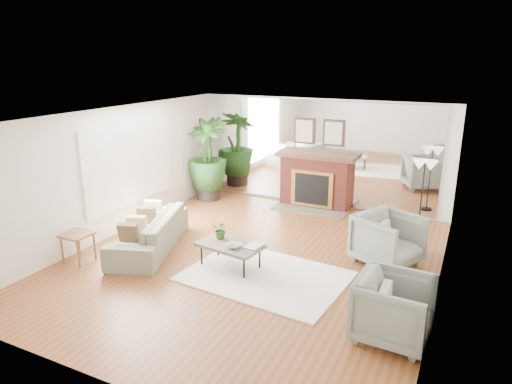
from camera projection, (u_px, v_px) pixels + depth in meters
The scene contains 18 objects.
ground at pixel (253, 260), 7.98m from camera, with size 7.00×7.00×0.00m, color brown.
wall_left at pixel (115, 172), 8.87m from camera, with size 0.02×7.00×2.50m, color silver.
wall_right at pixel (444, 218), 6.37m from camera, with size 0.02×7.00×2.50m, color silver.
wall_back at pixel (319, 153), 10.63m from camera, with size 6.00×0.02×2.50m, color silver.
mirror_panel at pixel (319, 153), 10.61m from camera, with size 5.40×0.04×2.40m, color silver.
window_panel at pixel (130, 163), 9.17m from camera, with size 0.04×2.40×1.50m, color #B2E09E.
fireplace at pixel (315, 180), 10.60m from camera, with size 1.85×0.83×2.05m.
area_rug at pixel (265, 276), 7.35m from camera, with size 2.50×1.78×0.03m, color white.
coffee_table at pixel (230, 246), 7.57m from camera, with size 1.15×0.78×0.43m.
sofa at pixel (149, 232), 8.34m from camera, with size 2.24×0.88×0.65m, color slate.
armchair_back at pixel (388, 239), 7.72m from camera, with size 0.94×0.97×0.88m, color gray.
armchair_front at pixel (394, 309), 5.64m from camera, with size 0.89×0.91×0.83m, color gray.
side_table at pixel (77, 238), 7.76m from camera, with size 0.47×0.47×0.53m.
potted_ficus at pixel (207, 157), 11.06m from camera, with size 1.03×1.03×2.00m.
floor_lamp at pixel (424, 171), 8.94m from camera, with size 0.48×0.27×1.47m.
tabletop_plant at pixel (221, 230), 7.76m from camera, with size 0.28×0.24×0.31m, color #2D5C22.
fruit_bowl at pixel (234, 246), 7.41m from camera, with size 0.24×0.24×0.06m, color brown.
book at pixel (248, 244), 7.52m from camera, with size 0.24×0.32×0.02m, color brown.
Camera 1 is at (3.24, -6.54, 3.42)m, focal length 32.00 mm.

